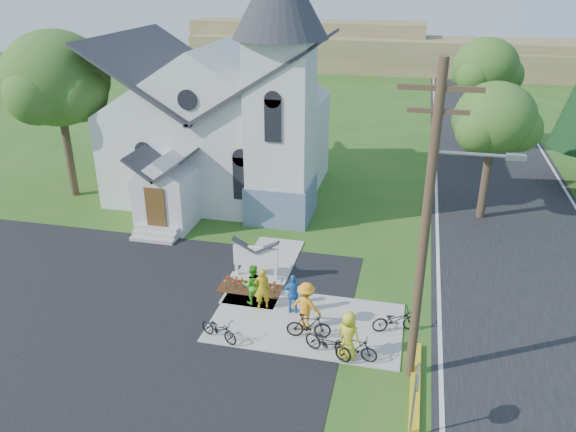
% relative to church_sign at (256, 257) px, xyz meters
% --- Properties ---
extents(ground, '(120.00, 120.00, 0.00)m').
position_rel_church_sign_xyz_m(ground, '(1.20, -3.20, -1.03)').
color(ground, '#295E1B').
rests_on(ground, ground).
extents(parking_lot, '(20.00, 16.00, 0.02)m').
position_rel_church_sign_xyz_m(parking_lot, '(-5.80, -5.20, -1.02)').
color(parking_lot, black).
rests_on(parking_lot, ground).
extents(road, '(8.00, 90.00, 0.02)m').
position_rel_church_sign_xyz_m(road, '(11.20, 11.80, -1.02)').
color(road, black).
rests_on(road, ground).
extents(sidewalk, '(7.00, 4.00, 0.05)m').
position_rel_church_sign_xyz_m(sidewalk, '(2.70, -2.70, -1.00)').
color(sidewalk, '#A9A299').
rests_on(sidewalk, ground).
extents(church, '(12.35, 12.00, 13.00)m').
position_rel_church_sign_xyz_m(church, '(-4.28, 9.28, 4.22)').
color(church, silver).
rests_on(church, ground).
extents(church_sign, '(2.20, 0.40, 1.70)m').
position_rel_church_sign_xyz_m(church_sign, '(0.00, 0.00, 0.00)').
color(church_sign, '#A9A299').
rests_on(church_sign, ground).
extents(flower_bed, '(2.60, 1.10, 0.07)m').
position_rel_church_sign_xyz_m(flower_bed, '(0.00, -0.90, -0.99)').
color(flower_bed, '#381A0F').
rests_on(flower_bed, ground).
extents(utility_pole, '(3.45, 0.28, 10.00)m').
position_rel_church_sign_xyz_m(utility_pole, '(6.56, -4.70, 4.38)').
color(utility_pole, '#4B3825').
rests_on(utility_pole, ground).
extents(stop_sign, '(0.11, 0.76, 2.48)m').
position_rel_church_sign_xyz_m(stop_sign, '(6.63, -7.40, 0.75)').
color(stop_sign, gray).
rests_on(stop_sign, ground).
extents(tree_lot_corner, '(5.60, 5.60, 9.15)m').
position_rel_church_sign_xyz_m(tree_lot_corner, '(-12.80, 6.80, 5.58)').
color(tree_lot_corner, '#3C2C21').
rests_on(tree_lot_corner, ground).
extents(tree_road_near, '(4.00, 4.00, 7.05)m').
position_rel_church_sign_xyz_m(tree_road_near, '(9.70, 8.80, 4.18)').
color(tree_road_near, '#3C2C21').
rests_on(tree_road_near, ground).
extents(tree_road_mid, '(4.40, 4.40, 7.80)m').
position_rel_church_sign_xyz_m(tree_road_mid, '(10.20, 20.80, 4.75)').
color(tree_road_mid, '#3C2C21').
rests_on(tree_road_mid, ground).
extents(distant_hills, '(61.00, 10.00, 5.60)m').
position_rel_church_sign_xyz_m(distant_hills, '(4.56, 53.13, 1.15)').
color(distant_hills, olive).
rests_on(distant_hills, ground).
extents(cyclist_0, '(0.73, 0.61, 1.70)m').
position_rel_church_sign_xyz_m(cyclist_0, '(0.87, -2.13, -0.13)').
color(cyclist_0, '#BC9816').
rests_on(cyclist_0, sidewalk).
extents(bike_0, '(1.68, 1.12, 0.84)m').
position_rel_church_sign_xyz_m(bike_0, '(-0.08, -4.40, -0.56)').
color(bike_0, black).
rests_on(bike_0, sidewalk).
extents(cyclist_1, '(0.96, 0.85, 1.65)m').
position_rel_church_sign_xyz_m(cyclist_1, '(0.41, -1.89, -0.15)').
color(cyclist_1, green).
rests_on(cyclist_1, sidewalk).
extents(bike_1, '(1.63, 0.65, 0.95)m').
position_rel_church_sign_xyz_m(bike_1, '(2.96, -3.57, -0.50)').
color(bike_1, black).
rests_on(bike_1, sidewalk).
extents(cyclist_2, '(0.99, 0.58, 1.58)m').
position_rel_church_sign_xyz_m(cyclist_2, '(2.08, -2.15, -0.19)').
color(cyclist_2, blue).
rests_on(cyclist_2, sidewalk).
extents(bike_2, '(1.91, 1.28, 0.95)m').
position_rel_church_sign_xyz_m(bike_2, '(3.78, -4.40, -0.50)').
color(bike_2, black).
rests_on(bike_2, sidewalk).
extents(cyclist_3, '(1.31, 0.96, 1.81)m').
position_rel_church_sign_xyz_m(cyclist_3, '(2.73, -2.97, -0.07)').
color(cyclist_3, '#FF9E1C').
rests_on(cyclist_3, sidewalk).
extents(bike_3, '(1.54, 0.65, 0.90)m').
position_rel_church_sign_xyz_m(bike_3, '(4.71, -4.40, -0.53)').
color(bike_3, black).
rests_on(bike_3, sidewalk).
extents(cyclist_4, '(1.00, 0.84, 1.75)m').
position_rel_church_sign_xyz_m(cyclist_4, '(4.43, -4.36, -0.10)').
color(cyclist_4, yellow).
rests_on(cyclist_4, sidewalk).
extents(bike_4, '(1.80, 1.14, 0.89)m').
position_rel_church_sign_xyz_m(bike_4, '(5.90, -2.48, -0.53)').
color(bike_4, black).
rests_on(bike_4, sidewalk).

